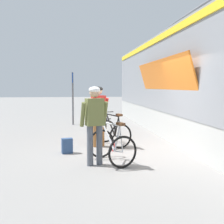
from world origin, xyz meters
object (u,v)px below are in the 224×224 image
Objects in this scene: cyclist_near_in_red at (99,111)px; bicycle_near_black at (113,132)px; platform_sign_post at (73,89)px; bicycle_far_silver at (111,146)px; backpack_on_platform at (67,146)px; cyclist_far_in_olive at (95,119)px; water_bottle_near_the_bikes at (113,147)px.

bicycle_near_black is (0.44, 0.11, -0.65)m from cyclist_near_in_red.
platform_sign_post is at bearing 98.80° from cyclist_near_in_red.
bicycle_far_silver is at bearing -85.57° from cyclist_near_in_red.
bicycle_far_silver reaches higher than backpack_on_platform.
platform_sign_post reaches higher than bicycle_far_silver.
cyclist_near_in_red is 1.00× the size of cyclist_far_in_olive.
cyclist_near_in_red is 0.73× the size of platform_sign_post.
cyclist_far_in_olive is 1.40× the size of bicycle_far_silver.
cyclist_far_in_olive is 0.78m from bicycle_far_silver.
backpack_on_platform is at bearing -140.34° from cyclist_near_in_red.
cyclist_far_in_olive is 7.49× the size of water_bottle_near_the_bikes.
cyclist_far_in_olive is 0.73× the size of platform_sign_post.
cyclist_far_in_olive is at bearing -160.26° from bicycle_far_silver.
bicycle_far_silver is (-0.30, -1.93, 0.00)m from bicycle_near_black.
cyclist_far_in_olive is at bearing -72.44° from backpack_on_platform.
cyclist_near_in_red is 0.79m from bicycle_near_black.
water_bottle_near_the_bikes is (0.21, 1.15, -0.28)m from bicycle_far_silver.
bicycle_near_black is 5.10m from platform_sign_post.
cyclist_far_in_olive is at bearing -97.43° from cyclist_near_in_red.
bicycle_far_silver is 1.51m from backpack_on_platform.
bicycle_far_silver is at bearing -98.76° from bicycle_near_black.
bicycle_near_black reaches higher than water_bottle_near_the_bikes.
water_bottle_near_the_bikes is (0.35, -0.67, -0.94)m from cyclist_near_in_red.
water_bottle_near_the_bikes is 5.89m from platform_sign_post.
water_bottle_near_the_bikes is (-0.09, -0.78, -0.28)m from bicycle_near_black.
cyclist_near_in_red is at bearing 82.57° from cyclist_far_in_olive.
cyclist_far_in_olive is 6.92m from platform_sign_post.
cyclist_far_in_olive is (-0.26, -1.96, 0.00)m from cyclist_near_in_red.
bicycle_far_silver is 0.52× the size of platform_sign_post.
cyclist_near_in_red is 1.98m from cyclist_far_in_olive.
cyclist_near_in_red is at bearing -165.50° from bicycle_near_black.
bicycle_near_black is at bearing 83.34° from water_bottle_near_the_bikes.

